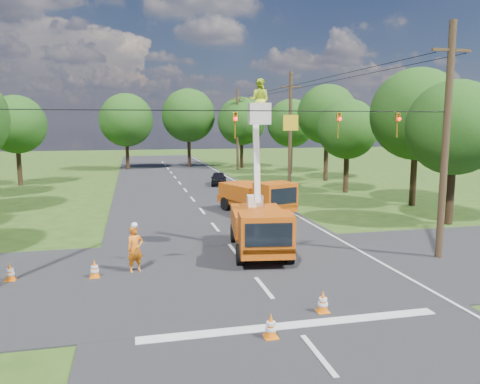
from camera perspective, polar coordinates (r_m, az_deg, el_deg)
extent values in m
plane|color=#294715|center=(36.09, -5.80, -0.94)|extent=(140.00, 140.00, 0.00)
cube|color=black|center=(36.09, -5.80, -0.94)|extent=(12.00, 100.00, 0.06)
cube|color=black|center=(18.82, 1.24, -9.66)|extent=(56.00, 10.00, 0.07)
cube|color=silver|center=(14.18, 6.61, -15.97)|extent=(9.00, 0.45, 0.02)
cube|color=silver|center=(37.19, 2.79, -0.63)|extent=(0.12, 90.00, 0.02)
cube|color=#C4470D|center=(21.34, 2.38, -5.51)|extent=(3.00, 6.15, 0.44)
cube|color=#C4470D|center=(19.13, 3.16, -4.80)|extent=(2.38, 1.97, 1.47)
cube|color=black|center=(18.31, 3.52, -5.24)|extent=(1.86, 0.33, 0.93)
cube|color=#C4470D|center=(21.97, 2.14, -3.45)|extent=(2.82, 3.93, 0.98)
cylinder|color=black|center=(19.51, 0.01, -7.62)|extent=(0.44, 0.94, 0.90)
cylinder|color=black|center=(19.78, 6.03, -7.44)|extent=(0.44, 0.94, 0.90)
cylinder|color=black|center=(23.12, -0.74, -5.07)|extent=(0.44, 0.94, 0.90)
cylinder|color=black|center=(23.34, 4.34, -4.96)|extent=(0.44, 0.94, 0.90)
cube|color=silver|center=(22.88, 1.84, -1.09)|extent=(0.84, 0.84, 0.54)
cube|color=silver|center=(22.09, 2.02, 4.22)|extent=(0.46, 1.34, 4.26)
cube|color=silver|center=(21.01, 2.37, 9.50)|extent=(1.06, 1.06, 0.93)
imported|color=#C6E526|center=(21.03, 2.38, 11.10)|extent=(1.13, 1.05, 1.87)
cube|color=#C4470D|center=(30.32, 1.83, -1.31)|extent=(4.12, 6.40, 0.45)
cube|color=#C4470D|center=(28.48, 4.31, -0.37)|extent=(2.65, 2.35, 1.50)
cube|color=black|center=(27.81, 5.38, -0.49)|extent=(1.81, 0.71, 0.95)
cube|color=#C4470D|center=(30.88, 0.99, 0.06)|extent=(3.48, 4.29, 1.00)
cylinder|color=black|center=(28.24, 2.28, -2.57)|extent=(0.62, 0.98, 0.92)
cylinder|color=black|center=(29.49, 5.62, -2.14)|extent=(0.62, 0.98, 0.92)
cylinder|color=black|center=(31.38, -1.73, -1.46)|extent=(0.62, 0.98, 0.92)
cylinder|color=black|center=(32.50, 1.44, -1.11)|extent=(0.62, 0.98, 0.92)
imported|color=orange|center=(18.96, -12.66, -6.80)|extent=(0.81, 0.70, 1.86)
imported|color=black|center=(44.37, -2.61, 1.65)|extent=(2.05, 3.82, 1.23)
cone|color=orange|center=(13.27, 3.79, -15.91)|extent=(0.36, 0.36, 0.70)
cube|color=orange|center=(13.41, 3.77, -17.24)|extent=(0.38, 0.38, 0.04)
cylinder|color=white|center=(13.24, 3.79, -15.68)|extent=(0.26, 0.26, 0.09)
cylinder|color=white|center=(13.30, 3.78, -16.27)|extent=(0.31, 0.31, 0.09)
cone|color=orange|center=(15.07, 10.07, -12.97)|extent=(0.36, 0.36, 0.70)
cube|color=orange|center=(15.19, 10.04, -14.17)|extent=(0.38, 0.38, 0.04)
cylinder|color=white|center=(15.04, 10.08, -12.76)|extent=(0.26, 0.26, 0.09)
cylinder|color=white|center=(15.10, 10.06, -13.29)|extent=(0.31, 0.31, 0.09)
cone|color=orange|center=(23.91, 0.40, -4.79)|extent=(0.36, 0.36, 0.70)
cube|color=orange|center=(23.99, 0.40, -5.58)|extent=(0.38, 0.38, 0.04)
cylinder|color=white|center=(23.89, 0.40, -4.65)|extent=(0.26, 0.26, 0.09)
cylinder|color=white|center=(23.93, 0.40, -5.00)|extent=(0.31, 0.31, 0.09)
cone|color=orange|center=(28.65, 3.20, -2.59)|extent=(0.36, 0.36, 0.70)
cube|color=orange|center=(28.72, 3.19, -3.25)|extent=(0.38, 0.38, 0.04)
cylinder|color=white|center=(28.64, 3.20, -2.47)|extent=(0.26, 0.26, 0.09)
cylinder|color=white|center=(28.67, 3.19, -2.76)|extent=(0.31, 0.31, 0.09)
cone|color=orange|center=(18.78, -17.31, -8.88)|extent=(0.36, 0.36, 0.70)
cube|color=orange|center=(18.88, -17.26, -9.87)|extent=(0.38, 0.38, 0.04)
cylinder|color=white|center=(18.76, -17.32, -8.71)|extent=(0.26, 0.26, 0.09)
cylinder|color=white|center=(18.81, -17.30, -9.14)|extent=(0.31, 0.31, 0.09)
cone|color=orange|center=(19.57, -26.24, -8.68)|extent=(0.36, 0.36, 0.70)
cube|color=orange|center=(19.66, -26.18, -9.63)|extent=(0.38, 0.38, 0.04)
cylinder|color=white|center=(19.55, -26.26, -8.51)|extent=(0.26, 0.26, 0.09)
cylinder|color=white|center=(19.59, -26.23, -8.94)|extent=(0.31, 0.31, 0.09)
cone|color=orange|center=(34.05, 1.07, -0.81)|extent=(0.36, 0.36, 0.70)
cube|color=orange|center=(34.10, 1.07, -1.38)|extent=(0.38, 0.38, 0.04)
cylinder|color=white|center=(34.04, 1.07, -0.71)|extent=(0.26, 0.26, 0.09)
cylinder|color=white|center=(34.06, 1.07, -0.96)|extent=(0.31, 0.31, 0.09)
cone|color=orange|center=(24.45, 4.12, -4.51)|extent=(0.36, 0.36, 0.70)
cube|color=orange|center=(24.53, 4.11, -5.28)|extent=(0.38, 0.38, 0.04)
cylinder|color=white|center=(24.44, 4.12, -4.37)|extent=(0.26, 0.26, 0.09)
cylinder|color=white|center=(24.47, 4.12, -4.72)|extent=(0.31, 0.31, 0.09)
cylinder|color=#4C3823|center=(21.64, 23.77, 5.48)|extent=(0.30, 0.30, 10.00)
cube|color=#4C3823|center=(21.82, 24.39, 15.48)|extent=(1.80, 0.12, 0.12)
cylinder|color=#4C3823|center=(39.52, 6.13, 7.15)|extent=(0.30, 0.30, 10.00)
cube|color=#4C3823|center=(39.62, 6.22, 12.65)|extent=(1.80, 0.12, 0.12)
cylinder|color=#4C3823|center=(58.78, -0.30, 7.60)|extent=(0.30, 0.30, 10.00)
cube|color=#4C3823|center=(58.85, -0.31, 11.30)|extent=(1.80, 0.12, 0.12)
cylinder|color=black|center=(17.78, -0.28, 9.89)|extent=(18.00, 0.04, 0.04)
cube|color=gold|center=(18.35, 6.20, 8.39)|extent=(0.60, 0.05, 0.60)
imported|color=gold|center=(17.76, -0.60, 8.12)|extent=(0.16, 0.20, 1.00)
sphere|color=#FF0C0C|center=(17.64, -0.52, 8.93)|extent=(0.14, 0.14, 0.14)
imported|color=gold|center=(19.10, 11.92, 7.96)|extent=(0.16, 0.20, 1.00)
sphere|color=#FF0C0C|center=(18.99, 12.10, 8.71)|extent=(0.14, 0.14, 0.14)
imported|color=gold|center=(20.33, 18.65, 7.72)|extent=(0.16, 0.20, 1.00)
sphere|color=#FF0C0C|center=(20.23, 18.86, 8.42)|extent=(0.14, 0.14, 0.14)
cylinder|color=#382616|center=(48.62, -25.32, 3.11)|extent=(0.44, 0.44, 4.05)
sphere|color=#1D4B14|center=(48.47, -25.60, 7.44)|extent=(5.40, 5.40, 5.40)
cylinder|color=#382616|center=(29.67, 24.29, 0.19)|extent=(0.44, 0.44, 3.96)
sphere|color=#1D4B14|center=(29.42, 24.71, 7.15)|extent=(5.40, 5.40, 5.40)
cylinder|color=#382616|center=(35.36, 20.40, 2.12)|extent=(0.44, 0.44, 4.58)
sphere|color=#1D4B14|center=(35.19, 20.75, 8.87)|extent=(6.40, 6.40, 6.40)
cylinder|color=#382616|center=(40.58, 12.82, 2.62)|extent=(0.44, 0.44, 3.78)
sphere|color=#1D4B14|center=(40.39, 12.98, 7.48)|extent=(5.00, 5.00, 5.00)
cylinder|color=#382616|center=(48.45, 10.43, 4.18)|extent=(0.44, 0.44, 4.75)
sphere|color=#1D4B14|center=(48.33, 10.57, 9.29)|extent=(6.00, 6.00, 6.00)
cylinder|color=#382616|center=(55.55, 6.20, 4.47)|extent=(0.44, 0.44, 4.14)
sphere|color=#1D4B14|center=(55.42, 6.26, 8.35)|extent=(5.60, 5.60, 5.60)
cylinder|color=#382616|center=(60.45, -13.57, 4.73)|extent=(0.44, 0.44, 4.40)
sphere|color=#1D4B14|center=(60.35, -13.70, 8.52)|extent=(6.60, 6.60, 6.60)
cylinder|color=#382616|center=(62.87, -6.23, 5.25)|extent=(0.44, 0.44, 4.84)
sphere|color=#1D4B14|center=(62.79, -6.29, 9.26)|extent=(7.00, 7.00, 7.00)
cylinder|color=#382616|center=(61.06, 0.20, 4.96)|extent=(0.44, 0.44, 4.31)
sphere|color=#1D4B14|center=(60.95, 0.20, 8.64)|extent=(6.20, 6.20, 6.20)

